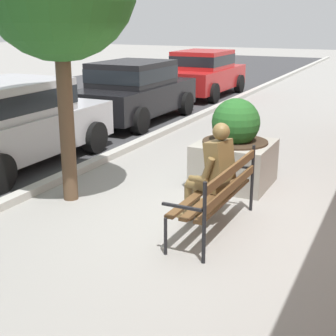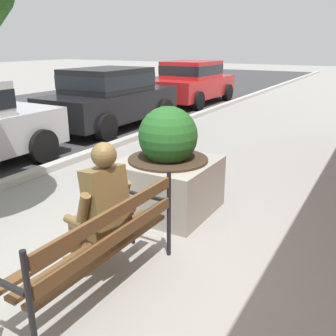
{
  "view_description": "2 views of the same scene",
  "coord_description": "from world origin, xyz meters",
  "px_view_note": "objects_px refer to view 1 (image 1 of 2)",
  "views": [
    {
      "loc": [
        -5.79,
        -2.1,
        2.61
      ],
      "look_at": [
        -0.27,
        0.54,
        0.75
      ],
      "focal_mm": 52.84,
      "sensor_mm": 36.0,
      "label": 1
    },
    {
      "loc": [
        -2.45,
        -2.1,
        2.15
      ],
      "look_at": [
        1.59,
        0.25,
        0.6
      ],
      "focal_mm": 40.02,
      "sensor_mm": 36.0,
      "label": 2
    }
  ],
  "objects_px": {
    "park_bench": "(219,191)",
    "parked_car_black": "(135,89)",
    "parked_car_silver": "(11,121)",
    "parked_car_red": "(204,72)",
    "bronze_statue_seated": "(211,174)",
    "concrete_planter": "(235,150)"
  },
  "relations": [
    {
      "from": "bronze_statue_seated",
      "to": "parked_car_black",
      "type": "distance_m",
      "value": 6.92
    },
    {
      "from": "concrete_planter",
      "to": "parked_car_red",
      "type": "height_order",
      "value": "parked_car_red"
    },
    {
      "from": "park_bench",
      "to": "parked_car_black",
      "type": "bearing_deg",
      "value": 37.63
    },
    {
      "from": "bronze_statue_seated",
      "to": "parked_car_black",
      "type": "relative_size",
      "value": 0.33
    },
    {
      "from": "parked_car_red",
      "to": "parked_car_silver",
      "type": "bearing_deg",
      "value": 180.0
    },
    {
      "from": "concrete_planter",
      "to": "parked_car_red",
      "type": "distance_m",
      "value": 9.61
    },
    {
      "from": "parked_car_black",
      "to": "parked_car_red",
      "type": "relative_size",
      "value": 1.0
    },
    {
      "from": "park_bench",
      "to": "parked_car_silver",
      "type": "bearing_deg",
      "value": 75.26
    },
    {
      "from": "parked_car_red",
      "to": "concrete_planter",
      "type": "bearing_deg",
      "value": -155.42
    },
    {
      "from": "concrete_planter",
      "to": "parked_car_red",
      "type": "relative_size",
      "value": 0.34
    },
    {
      "from": "bronze_statue_seated",
      "to": "parked_car_silver",
      "type": "bearing_deg",
      "value": 77.54
    },
    {
      "from": "bronze_statue_seated",
      "to": "parked_car_red",
      "type": "xyz_separation_m",
      "value": [
        10.38,
        4.2,
        0.17
      ]
    },
    {
      "from": "bronze_statue_seated",
      "to": "parked_car_silver",
      "type": "relative_size",
      "value": 0.33
    },
    {
      "from": "concrete_planter",
      "to": "parked_car_black",
      "type": "bearing_deg",
      "value": 46.06
    },
    {
      "from": "concrete_planter",
      "to": "parked_car_red",
      "type": "bearing_deg",
      "value": 24.58
    },
    {
      "from": "concrete_planter",
      "to": "parked_car_silver",
      "type": "bearing_deg",
      "value": 100.03
    },
    {
      "from": "bronze_statue_seated",
      "to": "concrete_planter",
      "type": "distance_m",
      "value": 1.65
    },
    {
      "from": "bronze_statue_seated",
      "to": "parked_car_red",
      "type": "relative_size",
      "value": 0.33
    },
    {
      "from": "park_bench",
      "to": "bronze_statue_seated",
      "type": "xyz_separation_m",
      "value": [
        0.23,
        0.21,
        0.12
      ]
    },
    {
      "from": "parked_car_black",
      "to": "park_bench",
      "type": "bearing_deg",
      "value": -142.37
    },
    {
      "from": "parked_car_silver",
      "to": "parked_car_black",
      "type": "bearing_deg",
      "value": 0.0
    },
    {
      "from": "park_bench",
      "to": "parked_car_silver",
      "type": "height_order",
      "value": "parked_car_silver"
    }
  ]
}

